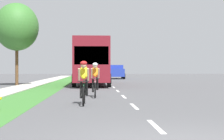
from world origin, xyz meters
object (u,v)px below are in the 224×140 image
at_px(bus_maroon, 92,61).
at_px(suv_blue, 116,72).
at_px(cyclist_lead, 84,82).
at_px(street_tree_near, 17,27).
at_px(cyclist_trailing, 95,79).

bearing_deg(bus_maroon, suv_blue, 79.16).
bearing_deg(cyclist_lead, street_tree_near, 111.72).
distance_m(cyclist_lead, street_tree_near, 15.59).
height_order(cyclist_lead, bus_maroon, bus_maroon).
bearing_deg(bus_maroon, cyclist_trailing, -88.98).
bearing_deg(cyclist_lead, bus_maroon, 89.25).
bearing_deg(suv_blue, cyclist_lead, -95.90).
xyz_separation_m(cyclist_lead, bus_maroon, (0.20, 15.46, 1.17)).
relative_size(cyclist_lead, street_tree_near, 0.27).
bearing_deg(street_tree_near, cyclist_lead, -68.28).
height_order(cyclist_trailing, street_tree_near, street_tree_near).
xyz_separation_m(cyclist_lead, suv_blue, (3.24, 31.32, 0.14)).
bearing_deg(suv_blue, street_tree_near, -117.13).
bearing_deg(street_tree_near, cyclist_trailing, -61.02).
height_order(cyclist_trailing, suv_blue, suv_blue).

